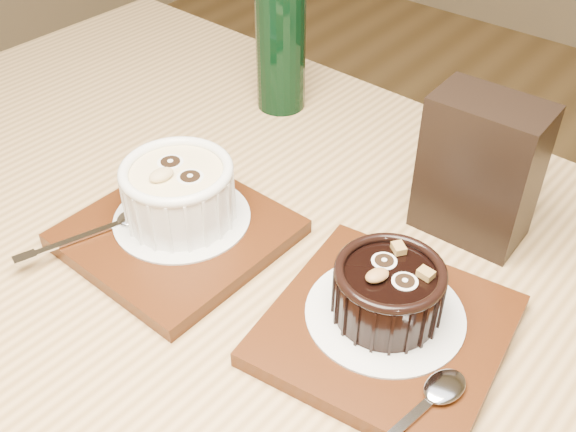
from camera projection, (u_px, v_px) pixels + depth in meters
name	position (u px, v px, depth m)	size (l,w,h in m)	color
table	(246.00, 382.00, 0.62)	(1.23, 0.84, 0.75)	#9B7443
tray_left	(178.00, 233.00, 0.64)	(0.18, 0.18, 0.01)	#461F0B
doily_left	(182.00, 218.00, 0.64)	(0.13, 0.13, 0.00)	silver
ramekin_white	(178.00, 190.00, 0.62)	(0.10, 0.10, 0.06)	white
spoon_left	(100.00, 229.00, 0.62)	(0.03, 0.13, 0.01)	silver
tray_right	(386.00, 330.00, 0.54)	(0.18, 0.18, 0.01)	#461F0B
doily_right	(385.00, 313.00, 0.55)	(0.13, 0.13, 0.00)	silver
ramekin_dark	(388.00, 289.00, 0.53)	(0.09, 0.09, 0.05)	black
spoon_right	(414.00, 414.00, 0.47)	(0.03, 0.13, 0.01)	silver
condiment_stand	(480.00, 170.00, 0.61)	(0.10, 0.06, 0.14)	black
green_bottle	(281.00, 41.00, 0.78)	(0.06, 0.06, 0.22)	black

